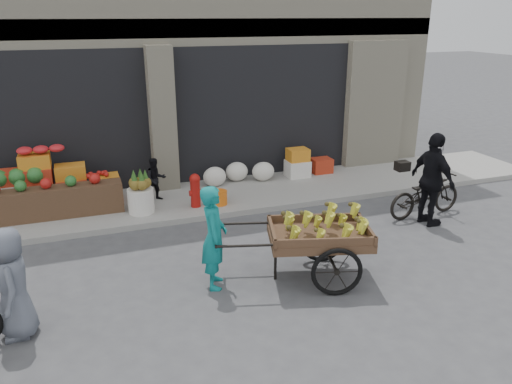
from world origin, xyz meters
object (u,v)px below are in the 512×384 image
object	(u,v)px
vendor_grey	(12,283)
cyclist	(433,180)
seated_person	(156,179)
vendor_woman	(214,237)
pineapple_bin	(141,201)
bicycle	(425,195)
orange_bucket	(220,198)
banana_cart	(316,232)
fire_hydrant	(195,189)

from	to	relation	value
vendor_grey	cyclist	world-z (taller)	cyclist
seated_person	vendor_woman	distance (m)	3.69
pineapple_bin	cyclist	size ratio (longest dim) A/B	0.29
pineapple_bin	seated_person	size ratio (longest dim) A/B	0.56
vendor_woman	bicycle	xyz separation A→B (m)	(4.74, 1.25, -0.35)
orange_bucket	bicycle	size ratio (longest dim) A/B	0.19
banana_cart	bicycle	xyz separation A→B (m)	(3.23, 1.56, -0.33)
seated_person	vendor_woman	world-z (taller)	vendor_woman
vendor_grey	seated_person	bearing A→B (deg)	143.72
fire_hydrant	vendor_woman	distance (m)	3.06
banana_cart	cyclist	world-z (taller)	cyclist
bicycle	cyclist	distance (m)	0.64
vendor_woman	cyclist	world-z (taller)	cyclist
seated_person	vendor_grey	size ratio (longest dim) A/B	0.63
banana_cart	vendor_grey	world-z (taller)	vendor_grey
bicycle	vendor_grey	bearing A→B (deg)	97.40
orange_bucket	bicycle	bearing A→B (deg)	-24.16
pineapple_bin	orange_bucket	xyz separation A→B (m)	(1.60, -0.10, -0.10)
seated_person	bicycle	bearing A→B (deg)	-35.68
pineapple_bin	vendor_grey	world-z (taller)	vendor_grey
fire_hydrant	pineapple_bin	bearing A→B (deg)	177.40
banana_cart	seated_person	bearing A→B (deg)	129.94
vendor_grey	bicycle	size ratio (longest dim) A/B	0.86
pineapple_bin	vendor_woman	xyz separation A→B (m)	(0.68, -3.07, 0.43)
pineapple_bin	cyclist	xyz separation A→B (m)	(5.23, -2.22, 0.54)
seated_person	banana_cart	xyz separation A→B (m)	(1.80, -3.98, 0.20)
orange_bucket	cyclist	world-z (taller)	cyclist
pineapple_bin	vendor_grey	bearing A→B (deg)	-120.49
vendor_woman	banana_cart	bearing A→B (deg)	-85.67
fire_hydrant	vendor_grey	xyz separation A→B (m)	(-3.10, -3.36, 0.24)
orange_bucket	banana_cart	world-z (taller)	banana_cart
fire_hydrant	vendor_woman	world-z (taller)	vendor_woman
vendor_woman	seated_person	bearing A→B (deg)	20.24
banana_cart	vendor_grey	distance (m)	4.20
fire_hydrant	orange_bucket	distance (m)	0.55
orange_bucket	seated_person	xyz separation A→B (m)	(-1.20, 0.70, 0.31)
vendor_grey	banana_cart	bearing A→B (deg)	85.10
fire_hydrant	seated_person	bearing A→B (deg)	137.12
vendor_grey	cyclist	size ratio (longest dim) A/B	0.81
orange_bucket	vendor_woman	xyz separation A→B (m)	(-0.92, -2.97, 0.53)
fire_hydrant	vendor_grey	bearing A→B (deg)	-132.78
cyclist	fire_hydrant	bearing A→B (deg)	57.64
pineapple_bin	bicycle	xyz separation A→B (m)	(5.43, -1.82, 0.08)
pineapple_bin	vendor_grey	size ratio (longest dim) A/B	0.35
fire_hydrant	seated_person	world-z (taller)	seated_person
orange_bucket	vendor_woman	size ratio (longest dim) A/B	0.20
banana_cart	bicycle	world-z (taller)	banana_cart
fire_hydrant	seated_person	size ratio (longest dim) A/B	0.76
cyclist	vendor_woman	bearing A→B (deg)	95.96
fire_hydrant	banana_cart	xyz separation A→B (m)	(1.10, -3.33, 0.28)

